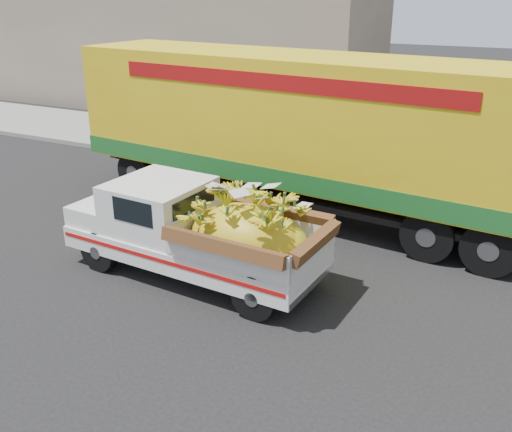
% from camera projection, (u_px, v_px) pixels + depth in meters
% --- Properties ---
extents(ground, '(100.00, 100.00, 0.00)m').
position_uv_depth(ground, '(143.00, 242.00, 12.55)').
color(ground, black).
rests_on(ground, ground).
extents(curb, '(60.00, 0.25, 0.15)m').
position_uv_depth(curb, '(258.00, 170.00, 17.26)').
color(curb, gray).
rests_on(curb, ground).
extents(sidewalk, '(60.00, 4.00, 0.14)m').
position_uv_depth(sidewalk, '(286.00, 153.00, 19.00)').
color(sidewalk, gray).
rests_on(sidewalk, ground).
extents(building_left, '(18.00, 6.00, 5.00)m').
position_uv_depth(building_left, '(180.00, 51.00, 26.31)').
color(building_left, gray).
rests_on(building_left, ground).
extents(pickup_truck, '(5.17, 2.18, 1.77)m').
position_uv_depth(pickup_truck, '(210.00, 234.00, 10.62)').
color(pickup_truck, black).
rests_on(pickup_truck, ground).
extents(semi_trailer, '(12.04, 3.71, 3.80)m').
position_uv_depth(semi_trailer, '(302.00, 128.00, 13.47)').
color(semi_trailer, black).
rests_on(semi_trailer, ground).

